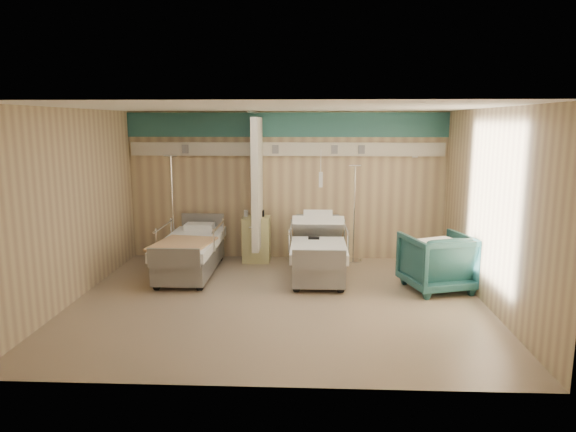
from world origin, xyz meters
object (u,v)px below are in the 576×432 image
Objects in this scene: iv_stand_left at (174,241)px; bedside_cabinet at (257,239)px; iv_stand_right at (354,242)px; visitor_armchair at (437,262)px; bed_right at (318,258)px; bed_left at (191,256)px.

bedside_cabinet is at bearing 6.65° from iv_stand_left.
visitor_armchair is at bearing -54.24° from iv_stand_right.
bed_right is 1.08× the size of iv_stand_left.
visitor_armchair reaches higher than bed_left.
visitor_armchair is at bearing -9.23° from bed_left.
bed_left is 1.18× the size of iv_stand_right.
bed_right is 1.46m from bedside_cabinet.
visitor_armchair is at bearing -16.94° from iv_stand_left.
bed_left is at bearing -139.40° from bedside_cabinet.
bed_right is 2.19× the size of visitor_armchair.
bed_right is at bearing 0.00° from bed_left.
iv_stand_right is (0.68, 0.96, 0.06)m from bed_right.
iv_stand_left reaches higher than bedside_cabinet.
iv_stand_right is (2.88, 0.96, 0.06)m from bed_left.
iv_stand_left reaches higher than visitor_armchair.
bed_right is 1.00× the size of bed_left.
visitor_armchair is 0.54× the size of iv_stand_right.
visitor_armchair is 0.49× the size of iv_stand_left.
iv_stand_left reaches higher than bed_left.
iv_stand_left is at bearing 123.63° from bed_left.
iv_stand_left is at bearing -32.80° from visitor_armchair.
iv_stand_right reaches higher than visitor_armchair.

